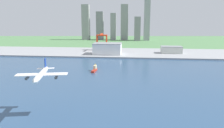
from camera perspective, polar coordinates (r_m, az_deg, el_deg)
ground_plane at (r=277.62m, az=-1.51°, el=-2.72°), size 2400.00×2400.00×0.00m
water_bay at (r=220.53m, az=-3.59°, el=-6.45°), size 840.00×360.00×0.15m
industrial_pier at (r=463.07m, az=1.62°, el=3.10°), size 840.00×140.00×2.50m
airplane_landing at (r=156.06m, az=-18.33°, el=-2.65°), size 36.25×38.70×12.13m
tugboat_small at (r=293.71m, az=-4.67°, el=-1.39°), size 4.71×21.43×9.78m
port_crane_red at (r=490.17m, az=-2.76°, el=6.89°), size 24.46×37.39×37.89m
warehouse_main at (r=430.80m, az=-1.21°, el=4.14°), size 55.87×38.51×22.03m
warehouse_annex at (r=460.85m, az=15.51°, el=3.71°), size 42.52×24.68×14.33m
distant_skyline at (r=788.90m, az=0.98°, el=10.79°), size 246.18×50.95×153.27m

